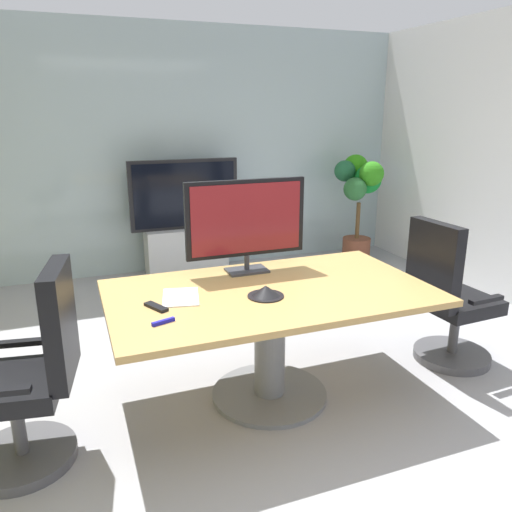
{
  "coord_description": "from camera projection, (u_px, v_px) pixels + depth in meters",
  "views": [
    {
      "loc": [
        -1.08,
        -2.52,
        1.84
      ],
      "look_at": [
        0.05,
        0.44,
        0.9
      ],
      "focal_mm": 35.13,
      "sensor_mm": 36.0,
      "label": 1
    }
  ],
  "objects": [
    {
      "name": "ground_plane",
      "position": [
        274.0,
        412.0,
        3.15
      ],
      "size": [
        7.44,
        7.44,
        0.0
      ],
      "primitive_type": "plane",
      "color": "#99999E"
    },
    {
      "name": "wall_back_glass_partition",
      "position": [
        165.0,
        152.0,
        5.65
      ],
      "size": [
        5.8,
        0.1,
        2.73
      ],
      "primitive_type": "cube",
      "color": "#9EB2B7",
      "rests_on": "ground"
    },
    {
      "name": "conference_table",
      "position": [
        270.0,
        317.0,
        3.18
      ],
      "size": [
        2.0,
        1.15,
        0.75
      ],
      "color": "#B2894C",
      "rests_on": "ground"
    },
    {
      "name": "office_chair_left",
      "position": [
        32.0,
        385.0,
        2.6
      ],
      "size": [
        0.63,
        0.61,
        1.09
      ],
      "rotation": [
        0.0,
        0.0,
        -1.73
      ],
      "color": "#4C4C51",
      "rests_on": "ground"
    },
    {
      "name": "office_chair_right",
      "position": [
        448.0,
        305.0,
        3.66
      ],
      "size": [
        0.61,
        0.58,
        1.09
      ],
      "rotation": [
        0.0,
        0.0,
        1.62
      ],
      "color": "#4C4C51",
      "rests_on": "ground"
    },
    {
      "name": "tv_monitor",
      "position": [
        246.0,
        221.0,
        3.37
      ],
      "size": [
        0.84,
        0.18,
        0.64
      ],
      "color": "#333338",
      "rests_on": "conference_table"
    },
    {
      "name": "wall_display_unit",
      "position": [
        186.0,
        237.0,
        5.63
      ],
      "size": [
        1.2,
        0.36,
        1.31
      ],
      "color": "#B7BABC",
      "rests_on": "ground"
    },
    {
      "name": "potted_plant",
      "position": [
        360.0,
        193.0,
        6.03
      ],
      "size": [
        0.56,
        0.64,
        1.3
      ],
      "color": "brown",
      "rests_on": "ground"
    },
    {
      "name": "conference_phone",
      "position": [
        266.0,
        292.0,
        3.0
      ],
      "size": [
        0.22,
        0.22,
        0.07
      ],
      "color": "black",
      "rests_on": "conference_table"
    },
    {
      "name": "remote_control",
      "position": [
        156.0,
        307.0,
        2.83
      ],
      "size": [
        0.12,
        0.17,
        0.02
      ],
      "primitive_type": "cube",
      "rotation": [
        0.0,
        0.0,
        0.45
      ],
      "color": "black",
      "rests_on": "conference_table"
    },
    {
      "name": "whiteboard_marker",
      "position": [
        163.0,
        322.0,
        2.63
      ],
      "size": [
        0.13,
        0.06,
        0.02
      ],
      "primitive_type": "cube",
      "rotation": [
        0.0,
        0.0,
        0.31
      ],
      "color": "#1919A5",
      "rests_on": "conference_table"
    },
    {
      "name": "paper_notepad",
      "position": [
        181.0,
        297.0,
        2.99
      ],
      "size": [
        0.27,
        0.34,
        0.01
      ],
      "primitive_type": "cube",
      "rotation": [
        0.0,
        0.0,
        -0.22
      ],
      "color": "white",
      "rests_on": "conference_table"
    }
  ]
}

